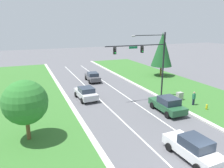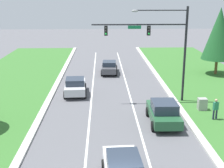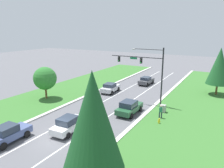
{
  "view_description": "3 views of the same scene",
  "coord_description": "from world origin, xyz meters",
  "px_view_note": "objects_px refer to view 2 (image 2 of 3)",
  "views": [
    {
      "loc": [
        -10.24,
        -8.23,
        9.25
      ],
      "look_at": [
        -0.55,
        15.58,
        2.18
      ],
      "focal_mm": 35.0,
      "sensor_mm": 36.0,
      "label": 1
    },
    {
      "loc": [
        -0.83,
        -11.28,
        9.04
      ],
      "look_at": [
        -0.04,
        12.25,
        2.43
      ],
      "focal_mm": 50.0,
      "sensor_mm": 36.0,
      "label": 2
    },
    {
      "loc": [
        14.78,
        -14.35,
        10.74
      ],
      "look_at": [
        -1.92,
        15.42,
        2.11
      ],
      "focal_mm": 35.0,
      "sensor_mm": 36.0,
      "label": 3
    }
  ],
  "objects_px": {
    "forest_sedan": "(164,112)",
    "silver_sedan": "(75,86)",
    "conifer_far_right_tree": "(219,34)",
    "graphite_sedan": "(109,67)",
    "traffic_signal_mast": "(159,40)",
    "pedestrian": "(216,109)",
    "utility_cabinet": "(202,104)"
  },
  "relations": [
    {
      "from": "traffic_signal_mast",
      "to": "utility_cabinet",
      "type": "height_order",
      "value": "traffic_signal_mast"
    },
    {
      "from": "traffic_signal_mast",
      "to": "silver_sedan",
      "type": "bearing_deg",
      "value": 162.09
    },
    {
      "from": "conifer_far_right_tree",
      "to": "pedestrian",
      "type": "bearing_deg",
      "value": -109.88
    },
    {
      "from": "forest_sedan",
      "to": "pedestrian",
      "type": "xyz_separation_m",
      "value": [
        4.03,
        0.47,
        0.07
      ]
    },
    {
      "from": "silver_sedan",
      "to": "conifer_far_right_tree",
      "type": "relative_size",
      "value": 0.55
    },
    {
      "from": "utility_cabinet",
      "to": "pedestrian",
      "type": "bearing_deg",
      "value": -81.2
    },
    {
      "from": "forest_sedan",
      "to": "silver_sedan",
      "type": "height_order",
      "value": "forest_sedan"
    },
    {
      "from": "graphite_sedan",
      "to": "silver_sedan",
      "type": "bearing_deg",
      "value": -109.75
    },
    {
      "from": "forest_sedan",
      "to": "utility_cabinet",
      "type": "relative_size",
      "value": 4.44
    },
    {
      "from": "silver_sedan",
      "to": "graphite_sedan",
      "type": "bearing_deg",
      "value": 64.26
    },
    {
      "from": "graphite_sedan",
      "to": "silver_sedan",
      "type": "distance_m",
      "value": 9.02
    },
    {
      "from": "graphite_sedan",
      "to": "traffic_signal_mast",
      "type": "bearing_deg",
      "value": -66.8
    },
    {
      "from": "pedestrian",
      "to": "utility_cabinet",
      "type": "bearing_deg",
      "value": -97.92
    },
    {
      "from": "traffic_signal_mast",
      "to": "graphite_sedan",
      "type": "xyz_separation_m",
      "value": [
        -3.99,
        10.74,
        -4.72
      ]
    },
    {
      "from": "graphite_sedan",
      "to": "pedestrian",
      "type": "height_order",
      "value": "pedestrian"
    },
    {
      "from": "graphite_sedan",
      "to": "pedestrian",
      "type": "bearing_deg",
      "value": -60.6
    },
    {
      "from": "utility_cabinet",
      "to": "pedestrian",
      "type": "xyz_separation_m",
      "value": [
        0.32,
        -2.09,
        0.41
      ]
    },
    {
      "from": "traffic_signal_mast",
      "to": "pedestrian",
      "type": "distance_m",
      "value": 7.37
    },
    {
      "from": "utility_cabinet",
      "to": "conifer_far_right_tree",
      "type": "height_order",
      "value": "conifer_far_right_tree"
    },
    {
      "from": "utility_cabinet",
      "to": "pedestrian",
      "type": "height_order",
      "value": "pedestrian"
    },
    {
      "from": "forest_sedan",
      "to": "graphite_sedan",
      "type": "bearing_deg",
      "value": 103.59
    },
    {
      "from": "silver_sedan",
      "to": "pedestrian",
      "type": "bearing_deg",
      "value": -35.07
    },
    {
      "from": "forest_sedan",
      "to": "conifer_far_right_tree",
      "type": "xyz_separation_m",
      "value": [
        9.18,
        14.71,
        4.02
      ]
    },
    {
      "from": "traffic_signal_mast",
      "to": "graphite_sedan",
      "type": "distance_m",
      "value": 12.39
    },
    {
      "from": "pedestrian",
      "to": "conifer_far_right_tree",
      "type": "xyz_separation_m",
      "value": [
        5.15,
        14.24,
        3.95
      ]
    },
    {
      "from": "forest_sedan",
      "to": "pedestrian",
      "type": "bearing_deg",
      "value": 7.37
    },
    {
      "from": "traffic_signal_mast",
      "to": "conifer_far_right_tree",
      "type": "relative_size",
      "value": 1.05
    },
    {
      "from": "utility_cabinet",
      "to": "silver_sedan",
      "type": "bearing_deg",
      "value": 155.92
    },
    {
      "from": "pedestrian",
      "to": "silver_sedan",
      "type": "bearing_deg",
      "value": -48.61
    },
    {
      "from": "conifer_far_right_tree",
      "to": "traffic_signal_mast",
      "type": "bearing_deg",
      "value": -131.99
    },
    {
      "from": "graphite_sedan",
      "to": "silver_sedan",
      "type": "relative_size",
      "value": 1.02
    },
    {
      "from": "graphite_sedan",
      "to": "conifer_far_right_tree",
      "type": "height_order",
      "value": "conifer_far_right_tree"
    }
  ]
}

